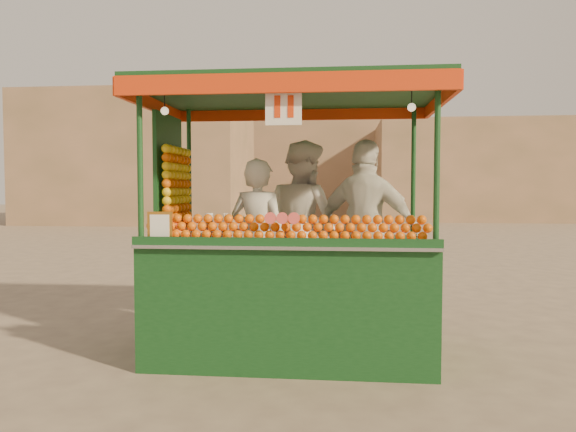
# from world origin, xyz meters

# --- Properties ---
(ground) EXTENTS (90.00, 90.00, 0.00)m
(ground) POSITION_xyz_m (0.00, 0.00, 0.00)
(ground) COLOR #6B5A4D
(ground) RESTS_ON ground
(building_left) EXTENTS (10.00, 6.00, 6.00)m
(building_left) POSITION_xyz_m (-9.00, 20.00, 3.00)
(building_left) COLOR #A4785D
(building_left) RESTS_ON ground
(building_right) EXTENTS (9.00, 6.00, 5.00)m
(building_right) POSITION_xyz_m (7.00, 24.00, 2.50)
(building_right) COLOR #A4785D
(building_right) RESTS_ON ground
(building_center) EXTENTS (14.00, 7.00, 7.00)m
(building_center) POSITION_xyz_m (-2.00, 30.00, 3.50)
(building_center) COLOR #A4785D
(building_center) RESTS_ON ground
(juice_cart) EXTENTS (2.94, 1.90, 2.67)m
(juice_cart) POSITION_xyz_m (0.10, -0.03, 0.87)
(juice_cart) COLOR #0F3716
(juice_cart) RESTS_ON ground
(vendor_left) EXTENTS (0.68, 0.54, 1.65)m
(vendor_left) POSITION_xyz_m (-0.17, 0.08, 1.14)
(vendor_left) COLOR beige
(vendor_left) RESTS_ON ground
(vendor_middle) EXTENTS (1.14, 1.15, 1.87)m
(vendor_middle) POSITION_xyz_m (0.25, 0.63, 1.25)
(vendor_middle) COLOR white
(vendor_middle) RESTS_ON ground
(vendor_right) EXTENTS (1.18, 0.82, 1.85)m
(vendor_right) POSITION_xyz_m (0.92, 0.21, 1.24)
(vendor_right) COLOR silver
(vendor_right) RESTS_ON ground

